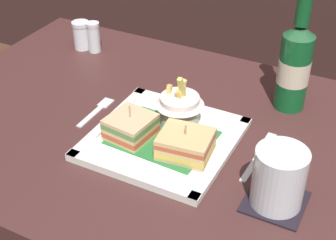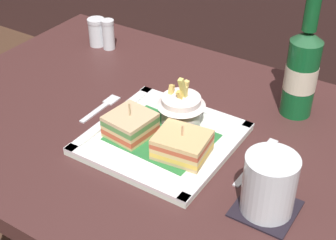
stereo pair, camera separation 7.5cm
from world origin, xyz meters
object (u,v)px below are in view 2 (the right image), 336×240
at_px(fries_cup, 181,106).
at_px(fork, 102,107).
at_px(sandwich_half_left, 130,125).
at_px(spoon, 275,163).
at_px(water_glass, 269,187).
at_px(pepper_shaker, 108,36).
at_px(salt_shaker, 97,34).
at_px(beer_bottle, 302,70).
at_px(square_plate, 163,139).
at_px(dining_table, 173,179).
at_px(sandwich_half_right, 182,145).
at_px(knife, 258,159).

height_order(fries_cup, fork, fries_cup).
relative_size(sandwich_half_left, spoon, 0.76).
xyz_separation_m(water_glass, pepper_shaker, (-0.59, 0.33, -0.02)).
height_order(spoon, salt_shaker, salt_shaker).
xyz_separation_m(beer_bottle, fork, (-0.36, -0.21, -0.10)).
bearing_deg(pepper_shaker, square_plate, -37.93).
height_order(square_plate, pepper_shaker, pepper_shaker).
xyz_separation_m(salt_shaker, pepper_shaker, (0.04, -0.00, 0.00)).
relative_size(water_glass, salt_shaker, 1.42).
xyz_separation_m(fries_cup, water_glass, (0.24, -0.12, -0.00)).
distance_m(dining_table, square_plate, 0.14).
bearing_deg(sandwich_half_right, water_glass, -11.87).
bearing_deg(sandwich_half_right, spoon, 26.31).
xyz_separation_m(spoon, pepper_shaker, (-0.56, 0.21, 0.03)).
bearing_deg(water_glass, square_plate, 165.56).
xyz_separation_m(fries_cup, knife, (0.18, -0.01, -0.05)).
distance_m(beer_bottle, salt_shaker, 0.57).
relative_size(square_plate, pepper_shaker, 3.40).
bearing_deg(square_plate, dining_table, 91.99).
height_order(sandwich_half_right, water_glass, water_glass).
bearing_deg(water_glass, salt_shaker, 152.24).
bearing_deg(knife, dining_table, -177.87).
xyz_separation_m(square_plate, fries_cup, (0.01, 0.06, 0.05)).
bearing_deg(sandwich_half_right, sandwich_half_left, 180.00).
height_order(sandwich_half_left, fork, sandwich_half_left).
xyz_separation_m(sandwich_half_right, water_glass, (0.19, -0.04, 0.02)).
distance_m(spoon, salt_shaker, 0.64).
bearing_deg(sandwich_half_left, water_glass, -7.33).
bearing_deg(water_glass, dining_table, 156.86).
relative_size(knife, spoon, 1.35).
height_order(water_glass, salt_shaker, water_glass).
xyz_separation_m(fries_cup, salt_shaker, (-0.39, 0.21, -0.02)).
distance_m(dining_table, knife, 0.23).
distance_m(sandwich_half_right, fries_cup, 0.10).
bearing_deg(fork, dining_table, 2.99).
bearing_deg(salt_shaker, square_plate, -35.00).
relative_size(fries_cup, water_glass, 1.08).
height_order(fork, knife, same).
distance_m(water_glass, spoon, 0.13).
relative_size(fries_cup, fork, 0.95).
height_order(fork, spoon, spoon).
distance_m(fork, spoon, 0.40).
relative_size(fries_cup, knife, 0.70).
distance_m(knife, salt_shaker, 0.61).
distance_m(sandwich_half_right, beer_bottle, 0.30).
bearing_deg(dining_table, pepper_shaker, 146.65).
relative_size(sandwich_half_right, spoon, 0.86).
distance_m(square_plate, fork, 0.18).
bearing_deg(pepper_shaker, fork, -54.89).
xyz_separation_m(knife, pepper_shaker, (-0.53, 0.22, 0.03)).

